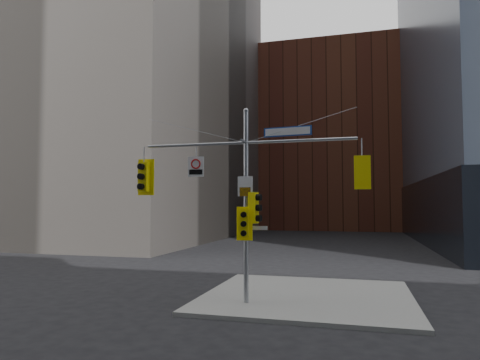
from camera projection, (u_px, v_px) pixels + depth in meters
The scene contains 13 objects.
ground at pixel (230, 321), 13.59m from camera, with size 160.00×160.00×0.00m, color black.
sidewalk_corner at pixel (308, 296), 16.92m from camera, with size 8.00×8.00×0.15m, color gray.
brick_midrise at pixel (331, 142), 70.26m from camera, with size 26.00×20.00×28.00m, color brown.
signal_assembly at pixel (246, 185), 15.77m from camera, with size 8.00×0.80×7.30m.
traffic_light_west_arm at pixel (144, 177), 16.91m from camera, with size 0.69×0.54×1.45m.
traffic_light_east_arm at pixel (362, 173), 14.70m from camera, with size 0.55×0.45×1.16m.
traffic_light_pole_side at pixel (255, 208), 15.63m from camera, with size 0.49×0.41×1.14m.
traffic_light_pole_front at pixel (244, 224), 15.43m from camera, with size 0.59×0.51×1.23m.
street_sign_blade at pixel (287, 131), 15.48m from camera, with size 1.77×0.22×0.34m.
regulatory_sign_arm at pixel (196, 166), 16.31m from camera, with size 0.62×0.11×0.77m.
regulatory_sign_pole at pixel (245, 187), 15.65m from camera, with size 0.56×0.04×0.73m.
street_blade_ew at pixel (258, 228), 15.57m from camera, with size 0.71×0.10×0.14m.
street_blade_ns at pixel (249, 226), 16.12m from camera, with size 0.06×0.83×0.17m.
Camera 1 is at (3.94, -13.26, 3.69)m, focal length 32.00 mm.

